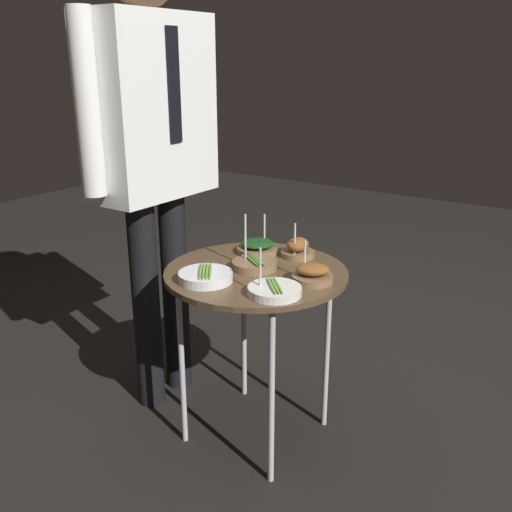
% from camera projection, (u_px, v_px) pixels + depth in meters
% --- Properties ---
extents(ground_plane, '(8.00, 8.00, 0.00)m').
position_uv_depth(ground_plane, '(256.00, 431.00, 2.11)').
color(ground_plane, black).
extents(serving_cart, '(0.61, 0.61, 0.64)m').
position_uv_depth(serving_cart, '(256.00, 284.00, 1.91)').
color(serving_cart, brown).
rests_on(serving_cart, ground_plane).
extents(bowl_spinach_center, '(0.15, 0.15, 0.14)m').
position_uv_depth(bowl_spinach_center, '(257.00, 247.00, 2.06)').
color(bowl_spinach_center, brown).
rests_on(bowl_spinach_center, serving_cart).
extents(bowl_asparagus_far_rim, '(0.17, 0.17, 0.04)m').
position_uv_depth(bowl_asparagus_far_rim, '(205.00, 276.00, 1.80)').
color(bowl_asparagus_far_rim, silver).
rests_on(bowl_asparagus_far_rim, serving_cart).
extents(bowl_asparagus_front_left, '(0.15, 0.15, 0.18)m').
position_uv_depth(bowl_asparagus_front_left, '(254.00, 264.00, 1.91)').
color(bowl_asparagus_front_left, brown).
rests_on(bowl_asparagus_front_left, serving_cart).
extents(bowl_asparagus_mid_right, '(0.16, 0.16, 0.14)m').
position_uv_depth(bowl_asparagus_mid_right, '(274.00, 290.00, 1.70)').
color(bowl_asparagus_mid_right, silver).
rests_on(bowl_asparagus_mid_right, serving_cart).
extents(bowl_roast_mid_left, '(0.13, 0.13, 0.13)m').
position_uv_depth(bowl_roast_mid_left, '(313.00, 274.00, 1.79)').
color(bowl_roast_mid_left, brown).
rests_on(bowl_roast_mid_left, serving_cart).
extents(bowl_roast_back_right, '(0.12, 0.12, 0.13)m').
position_uv_depth(bowl_roast_back_right, '(298.00, 249.00, 2.02)').
color(bowl_roast_back_right, brown).
rests_on(bowl_roast_back_right, serving_cart).
extents(waiter_figure, '(0.62, 0.23, 1.68)m').
position_uv_depth(waiter_figure, '(151.00, 130.00, 2.01)').
color(waiter_figure, black).
rests_on(waiter_figure, ground_plane).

